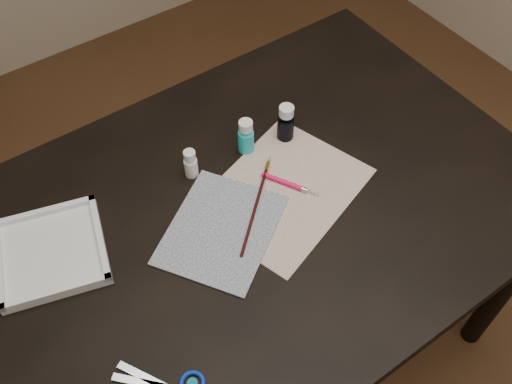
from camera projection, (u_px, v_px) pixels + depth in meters
ground at (256, 341)px, 1.88m from camera, size 3.50×3.50×0.02m
table at (256, 285)px, 1.57m from camera, size 1.30×0.90×0.75m
paper at (283, 191)px, 1.30m from camera, size 0.44×0.38×0.00m
canvas at (221, 229)px, 1.23m from camera, size 0.35×0.33×0.00m
paint_bottle_white at (191, 163)px, 1.30m from camera, size 0.04×0.04×0.08m
paint_bottle_cyan at (246, 136)px, 1.34m from camera, size 0.05×0.05×0.09m
paint_bottle_navy at (286, 122)px, 1.37m from camera, size 0.05×0.05×0.10m
paintbrush at (257, 202)px, 1.27m from camera, size 0.22×0.20×0.01m
craft_knife at (291, 185)px, 1.30m from camera, size 0.08×0.14×0.01m
palette_tray at (51, 251)px, 1.19m from camera, size 0.27×0.27×0.03m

